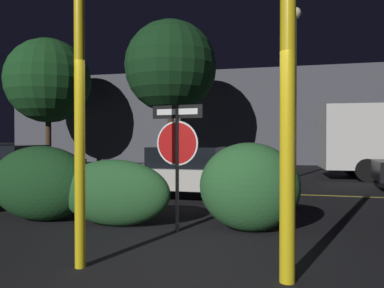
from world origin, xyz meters
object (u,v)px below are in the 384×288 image
hedge_bush_2 (114,193)px  passing_car_2 (191,173)px  stop_sign (177,142)px  hedge_bush_1 (41,183)px  hedge_bush_3 (249,187)px  yellow_pole_right (288,117)px  tree_1 (48,81)px  street_lamp (295,63)px  tree_0 (171,67)px  passing_car_1 (5,168)px  yellow_pole_left (80,130)px

hedge_bush_2 → passing_car_2: size_ratio=0.46×
stop_sign → hedge_bush_2: size_ratio=1.01×
hedge_bush_1 → hedge_bush_3: (3.93, 0.11, 0.04)m
yellow_pole_right → passing_car_2: 5.95m
tree_1 → hedge_bush_3: bearing=-45.3°
hedge_bush_3 → passing_car_2: (-1.79, 3.16, -0.07)m
street_lamp → tree_0: tree_0 is taller
yellow_pole_right → hedge_bush_2: yellow_pole_right is taller
yellow_pole_right → tree_0: 15.46m
hedge_bush_1 → passing_car_1: size_ratio=0.49×
yellow_pole_right → hedge_bush_1: 5.09m
hedge_bush_2 → hedge_bush_3: (2.38, 0.18, 0.15)m
passing_car_1 → tree_0: tree_0 is taller
hedge_bush_2 → tree_1: (-10.42, 13.11, 4.35)m
yellow_pole_left → hedge_bush_2: bearing=104.8°
hedge_bush_1 → street_lamp: bearing=62.4°
passing_car_2 → tree_0: tree_0 is taller
yellow_pole_left → tree_1: size_ratio=0.45×
hedge_bush_1 → tree_1: tree_1 is taller
yellow_pole_right → hedge_bush_2: 3.78m
passing_car_2 → tree_0: size_ratio=0.61×
yellow_pole_left → yellow_pole_right: 2.43m
stop_sign → street_lamp: street_lamp is taller
hedge_bush_2 → tree_1: bearing=128.5°
stop_sign → yellow_pole_left: bearing=-100.8°
passing_car_1 → tree_1: size_ratio=0.58×
yellow_pole_left → passing_car_2: size_ratio=0.72×
hedge_bush_1 → passing_car_2: (2.14, 3.27, -0.04)m
passing_car_1 → yellow_pole_left: bearing=-135.3°
stop_sign → yellow_pole_right: (1.77, -1.85, 0.29)m
street_lamp → tree_0: (-5.99, 2.50, 0.58)m
stop_sign → hedge_bush_2: 1.52m
stop_sign → tree_1: size_ratio=0.29×
hedge_bush_3 → tree_1: size_ratio=0.23×
passing_car_1 → tree_1: tree_1 is taller
hedge_bush_1 → tree_1: size_ratio=0.28×
stop_sign → passing_car_1: (-6.04, 3.12, -0.79)m
street_lamp → tree_0: size_ratio=0.91×
street_lamp → tree_1: tree_1 is taller
passing_car_2 → tree_1: size_ratio=0.62×
passing_car_1 → street_lamp: street_lamp is taller
tree_0 → tree_1: bearing=172.0°
yellow_pole_right → tree_1: size_ratio=0.48×
passing_car_1 → street_lamp: bearing=-53.5°
yellow_pole_left → tree_1: bearing=125.8°
hedge_bush_3 → street_lamp: (1.00, 9.34, 3.88)m
street_lamp → hedge_bush_2: bearing=-109.6°
yellow_pole_left → passing_car_2: 5.53m
yellow_pole_left → street_lamp: street_lamp is taller
yellow_pole_right → tree_1: tree_1 is taller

